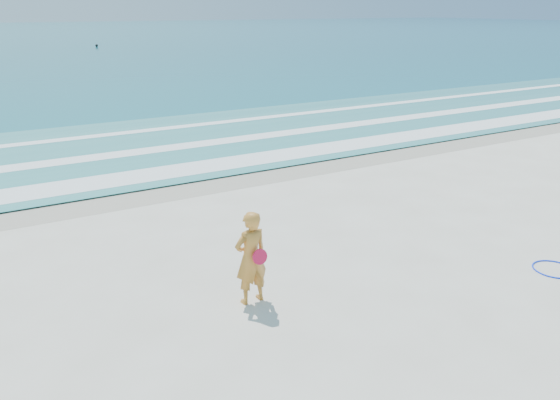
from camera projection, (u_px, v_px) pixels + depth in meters
ground at (380, 343)px, 8.33m from camera, size 400.00×400.00×0.00m
wet_sand at (176, 186)px, 15.66m from camera, size 400.00×2.40×0.00m
shallow at (128, 148)px, 19.72m from camera, size 400.00×10.00×0.01m
foam_near at (161, 173)px, 16.70m from camera, size 400.00×1.40×0.01m
foam_mid at (134, 152)px, 19.07m from camera, size 400.00×0.90×0.01m
foam_far at (110, 134)px, 21.76m from camera, size 400.00×0.60×0.01m
hoop at (554, 269)px, 10.65m from camera, size 1.04×1.04×0.03m
buoy at (97, 45)px, 69.68m from camera, size 0.34×0.34×0.34m
woman at (251, 258)px, 9.25m from camera, size 0.64×0.45×1.67m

